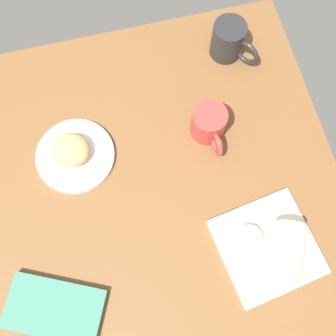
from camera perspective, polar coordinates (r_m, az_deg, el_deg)
name	(u,v)px	position (r cm, az deg, el deg)	size (l,w,h in cm)	color
dining_table	(116,192)	(100.19, -7.48, -3.44)	(110.00, 90.00, 4.00)	brown
round_plate	(75,156)	(101.91, -13.05, 1.69)	(19.44, 19.44, 1.40)	white
scone_pastry	(70,150)	(99.30, -13.75, 2.52)	(9.43, 8.86, 4.91)	tan
square_plate	(267,247)	(96.81, 13.91, -10.83)	(21.35, 21.35, 1.60)	silver
sauce_cup	(249,239)	(93.80, 11.42, -9.84)	(5.91, 5.91, 2.77)	silver
breakfast_wrap	(288,250)	(93.49, 16.79, -11.13)	(7.00, 7.00, 11.81)	beige
book_stack	(54,309)	(96.50, -15.87, -18.72)	(24.29, 19.91, 2.10)	#387260
coffee_mug	(229,41)	(110.48, 8.71, 17.51)	(10.57, 12.46, 10.38)	#262628
second_mug	(209,124)	(98.79, 5.87, 6.25)	(8.52, 13.27, 8.88)	#B23833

